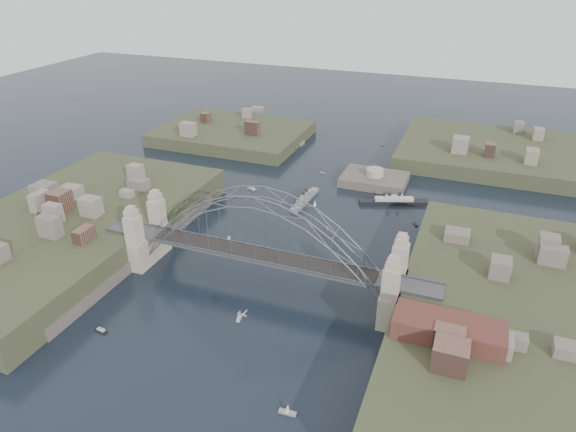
% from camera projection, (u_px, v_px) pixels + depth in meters
% --- Properties ---
extents(ground, '(500.00, 500.00, 0.00)m').
position_uv_depth(ground, '(261.00, 284.00, 125.22)').
color(ground, black).
rests_on(ground, ground).
extents(bridge, '(84.00, 13.80, 24.60)m').
position_uv_depth(bridge, '(260.00, 240.00, 119.59)').
color(bridge, '#454547').
rests_on(bridge, ground).
extents(shore_west, '(50.50, 90.00, 12.00)m').
position_uv_depth(shore_west, '(71.00, 235.00, 142.67)').
color(shore_west, '#383D24').
rests_on(shore_west, ground).
extents(shore_east, '(50.50, 90.00, 12.00)m').
position_uv_depth(shore_east, '(517.00, 334.00, 105.97)').
color(shore_east, '#383D24').
rests_on(shore_east, ground).
extents(headland_nw, '(60.00, 45.00, 9.00)m').
position_uv_depth(headland_nw, '(233.00, 138.00, 221.41)').
color(headland_nw, '#383D24').
rests_on(headland_nw, ground).
extents(headland_ne, '(70.00, 55.00, 9.50)m').
position_uv_depth(headland_ne, '(494.00, 157.00, 200.14)').
color(headland_ne, '#383D24').
rests_on(headland_ne, ground).
extents(fort_island, '(22.00, 16.00, 9.40)m').
position_uv_depth(fort_island, '(374.00, 184.00, 179.61)').
color(fort_island, '#504740').
rests_on(fort_island, ground).
extents(wharf_shed, '(20.00, 8.00, 4.00)m').
position_uv_depth(wharf_shed, '(448.00, 330.00, 94.95)').
color(wharf_shed, '#592D26').
rests_on(wharf_shed, shore_east).
extents(finger_pier, '(4.00, 22.00, 1.40)m').
position_uv_depth(finger_pier, '(403.00, 415.00, 89.19)').
color(finger_pier, '#454547').
rests_on(finger_pier, ground).
extents(naval_cruiser_near, '(3.48, 18.41, 5.49)m').
position_uv_depth(naval_cruiser_near, '(305.00, 199.00, 166.18)').
color(naval_cruiser_near, gray).
rests_on(naval_cruiser_near, ground).
extents(naval_cruiser_far, '(6.04, 18.45, 6.18)m').
position_uv_depth(naval_cruiser_far, '(290.00, 147.00, 209.43)').
color(naval_cruiser_far, gray).
rests_on(naval_cruiser_far, ground).
extents(ocean_liner, '(21.73, 10.45, 5.41)m').
position_uv_depth(ocean_liner, '(394.00, 201.00, 164.65)').
color(ocean_liner, black).
rests_on(ocean_liner, ground).
extents(aeroplane, '(1.88, 3.49, 0.51)m').
position_uv_depth(aeroplane, '(242.00, 315.00, 102.11)').
color(aeroplane, '#A3A5AA').
extents(small_boat_a, '(1.87, 2.88, 1.43)m').
position_uv_depth(small_boat_a, '(229.00, 239.00, 144.36)').
color(small_boat_a, '#B9B8B4').
rests_on(small_boat_a, ground).
extents(small_boat_b, '(1.35, 1.74, 0.45)m').
position_uv_depth(small_boat_b, '(327.00, 228.00, 150.10)').
color(small_boat_b, '#B9B8B4').
rests_on(small_boat_b, ground).
extents(small_boat_c, '(1.35, 2.74, 0.45)m').
position_uv_depth(small_boat_c, '(239.00, 318.00, 113.47)').
color(small_boat_c, '#B9B8B4').
rests_on(small_boat_c, ground).
extents(small_boat_d, '(1.56, 2.24, 0.45)m').
position_uv_depth(small_boat_d, '(416.00, 225.00, 152.16)').
color(small_boat_d, '#B9B8B4').
rests_on(small_boat_d, ground).
extents(small_boat_e, '(3.65, 2.22, 1.43)m').
position_uv_depth(small_boat_e, '(252.00, 189.00, 174.74)').
color(small_boat_e, '#B9B8B4').
rests_on(small_boat_e, ground).
extents(small_boat_f, '(1.03, 1.63, 2.38)m').
position_uv_depth(small_boat_f, '(315.00, 203.00, 163.01)').
color(small_boat_f, '#B9B8B4').
rests_on(small_boat_f, ground).
extents(small_boat_g, '(3.25, 1.20, 2.38)m').
position_uv_depth(small_boat_g, '(287.00, 410.00, 89.97)').
color(small_boat_g, '#B9B8B4').
rests_on(small_boat_g, ground).
extents(small_boat_h, '(2.02, 1.28, 0.45)m').
position_uv_depth(small_boat_h, '(322.00, 173.00, 187.44)').
color(small_boat_h, '#B9B8B4').
rests_on(small_boat_h, ground).
extents(small_boat_i, '(2.23, 2.17, 0.45)m').
position_uv_depth(small_boat_i, '(397.00, 279.00, 126.80)').
color(small_boat_i, '#B9B8B4').
rests_on(small_boat_i, ground).
extents(small_boat_j, '(3.05, 1.41, 1.43)m').
position_uv_depth(small_boat_j, '(101.00, 330.00, 109.56)').
color(small_boat_j, '#B9B8B4').
rests_on(small_boat_j, ground).
extents(small_boat_k, '(1.77, 1.32, 0.45)m').
position_uv_depth(small_boat_k, '(382.00, 145.00, 214.95)').
color(small_boat_k, '#B9B8B4').
rests_on(small_boat_k, ground).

